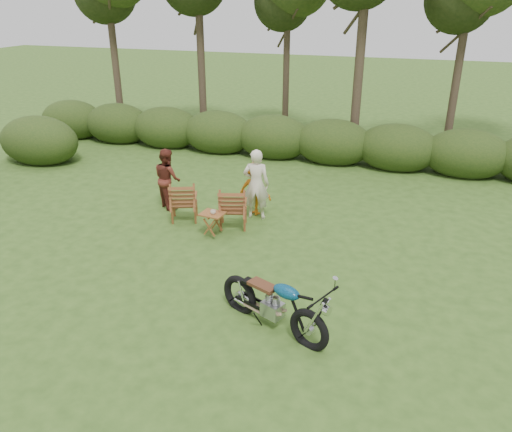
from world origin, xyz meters
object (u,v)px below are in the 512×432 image
(lawn_chair_right, at_px, (234,227))
(cup, at_px, (213,212))
(adult_a, at_px, (256,217))
(lawn_chair_left, at_px, (185,220))
(side_table, at_px, (213,224))
(child, at_px, (255,214))
(adult_b, at_px, (170,206))
(motorcycle, at_px, (272,326))

(lawn_chair_right, relative_size, cup, 8.51)
(adult_a, bearing_deg, lawn_chair_left, 14.24)
(side_table, xyz_separation_m, adult_a, (0.60, 1.27, -0.28))
(child, bearing_deg, lawn_chair_right, 85.03)
(lawn_chair_left, height_order, side_table, side_table)
(lawn_chair_left, xyz_separation_m, adult_b, (-0.75, 0.63, 0.00))
(motorcycle, distance_m, child, 4.64)
(lawn_chair_left, distance_m, adult_b, 0.98)
(side_table, height_order, child, child)
(motorcycle, height_order, child, child)
(adult_a, height_order, child, adult_a)
(lawn_chair_left, xyz_separation_m, child, (1.48, 0.89, 0.00))
(motorcycle, height_order, adult_a, adult_a)
(adult_b, bearing_deg, lawn_chair_left, 178.41)
(adult_b, bearing_deg, side_table, -176.23)
(lawn_chair_right, relative_size, adult_b, 0.66)
(adult_b, bearing_deg, motorcycle, 173.42)
(lawn_chair_left, distance_m, side_table, 1.18)
(lawn_chair_left, height_order, adult_a, adult_a)
(motorcycle, xyz_separation_m, lawn_chair_left, (-3.24, 3.40, 0.00))
(motorcycle, height_order, lawn_chair_left, motorcycle)
(adult_b, height_order, child, adult_b)
(lawn_chair_right, height_order, adult_b, adult_b)
(cup, relative_size, adult_b, 0.08)
(motorcycle, height_order, side_table, motorcycle)
(motorcycle, relative_size, adult_a, 1.19)
(cup, bearing_deg, adult_b, 144.67)
(lawn_chair_left, relative_size, child, 0.77)
(lawn_chair_left, height_order, adult_b, adult_b)
(motorcycle, distance_m, adult_b, 5.67)
(lawn_chair_right, distance_m, child, 0.92)
(adult_a, relative_size, adult_b, 1.13)
(motorcycle, height_order, adult_b, adult_b)
(motorcycle, height_order, lawn_chair_right, motorcycle)
(cup, bearing_deg, lawn_chair_left, 148.78)
(adult_a, bearing_deg, adult_b, -7.89)
(lawn_chair_left, xyz_separation_m, cup, (1.02, -0.62, 0.60))
(child, bearing_deg, motorcycle, 121.31)
(motorcycle, bearing_deg, child, 135.54)
(lawn_chair_left, height_order, child, child)
(side_table, height_order, adult_a, adult_a)
(lawn_chair_right, distance_m, lawn_chair_left, 1.26)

